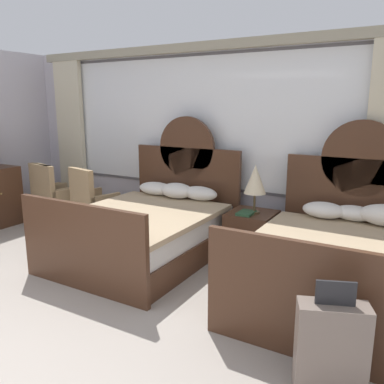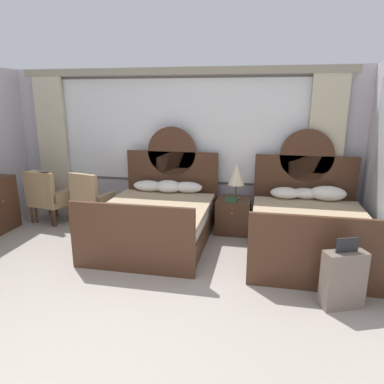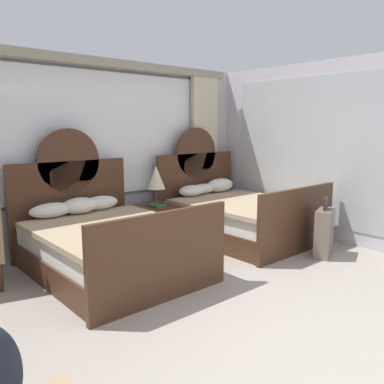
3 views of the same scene
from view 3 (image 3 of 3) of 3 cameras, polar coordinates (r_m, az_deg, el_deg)
ground_plane at (r=3.20m, az=18.11°, el=-23.93°), size 24.00×24.00×0.00m
wall_back_window at (r=5.79m, az=-17.31°, el=6.10°), size 6.27×0.22×2.70m
wall_right_mirror at (r=6.30m, az=20.16°, el=5.38°), size 0.08×4.58×2.70m
bed_near_window at (r=4.88m, az=-12.04°, el=-7.18°), size 1.65×2.13×1.71m
bed_near_mirror at (r=6.27m, az=6.52°, el=-3.30°), size 1.65×2.13×1.71m
nightstand_between_beds at (r=5.99m, az=-5.39°, el=-4.57°), size 0.55×0.58×0.57m
table_lamp_on_nightstand at (r=5.87m, az=-5.19°, el=2.06°), size 0.27×0.27×0.59m
book_on_nightstand at (r=5.82m, az=-5.05°, el=-1.95°), size 0.18×0.26×0.03m
suitcase_on_floor at (r=5.64m, az=18.44°, el=-5.53°), size 0.49×0.34×0.80m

